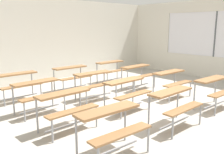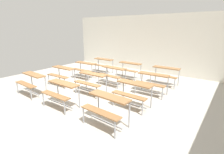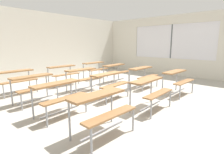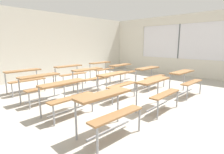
{
  "view_description": "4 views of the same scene",
  "coord_description": "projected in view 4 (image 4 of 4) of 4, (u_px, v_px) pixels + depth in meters",
  "views": [
    {
      "loc": [
        -4.14,
        -3.91,
        2.01
      ],
      "look_at": [
        -0.1,
        0.65,
        0.73
      ],
      "focal_mm": 39.15,
      "sensor_mm": 36.0,
      "label": 1
    },
    {
      "loc": [
        3.94,
        -4.13,
        2.31
      ],
      "look_at": [
        0.29,
        0.76,
        0.54
      ],
      "focal_mm": 27.09,
      "sensor_mm": 36.0,
      "label": 2
    },
    {
      "loc": [
        -3.8,
        -3.3,
        1.6
      ],
      "look_at": [
        0.35,
        0.41,
        0.53
      ],
      "focal_mm": 28.0,
      "sensor_mm": 36.0,
      "label": 3
    },
    {
      "loc": [
        -3.8,
        -3.3,
        1.6
      ],
      "look_at": [
        -0.07,
        0.3,
        0.6
      ],
      "focal_mm": 28.0,
      "sensor_mm": 36.0,
      "label": 4
    }
  ],
  "objects": [
    {
      "name": "desk_bench_r3c2",
      "position": [
        102.0,
        66.0,
        8.09
      ],
      "size": [
        1.11,
        0.61,
        0.74
      ],
      "rotation": [
        0.0,
        0.0,
        0.02
      ],
      "color": "olive",
      "rests_on": "ground"
    },
    {
      "name": "desk_bench_r2c2",
      "position": [
        123.0,
        69.0,
        7.2
      ],
      "size": [
        1.12,
        0.64,
        0.74
      ],
      "rotation": [
        0.0,
        0.0,
        0.04
      ],
      "color": "olive",
      "rests_on": "ground"
    },
    {
      "name": "desk_bench_r1c1",
      "position": [
        116.0,
        80.0,
        5.08
      ],
      "size": [
        1.12,
        0.62,
        0.74
      ],
      "rotation": [
        0.0,
        0.0,
        0.03
      ],
      "color": "olive",
      "rests_on": "ground"
    },
    {
      "name": "desk_bench_r3c0",
      "position": [
        25.0,
        76.0,
        5.69
      ],
      "size": [
        1.11,
        0.6,
        0.74
      ],
      "rotation": [
        0.0,
        0.0,
        0.01
      ],
      "color": "olive",
      "rests_on": "ground"
    },
    {
      "name": "desk_bench_r1c0",
      "position": [
        66.0,
        91.0,
        3.9
      ],
      "size": [
        1.12,
        0.63,
        0.74
      ],
      "rotation": [
        0.0,
        0.0,
        0.03
      ],
      "color": "olive",
      "rests_on": "ground"
    },
    {
      "name": "wall_right",
      "position": [
        191.0,
        47.0,
        8.41
      ],
      "size": [
        0.12,
        9.0,
        3.0
      ],
      "color": "silver",
      "rests_on": "ground"
    },
    {
      "name": "desk_bench_r1c2",
      "position": [
        150.0,
        73.0,
        6.28
      ],
      "size": [
        1.11,
        0.6,
        0.74
      ],
      "rotation": [
        0.0,
        0.0,
        -0.01
      ],
      "color": "olive",
      "rests_on": "ground"
    },
    {
      "name": "desk_bench_r0c0",
      "position": [
        108.0,
        105.0,
        3.01
      ],
      "size": [
        1.12,
        0.62,
        0.74
      ],
      "rotation": [
        0.0,
        0.0,
        -0.03
      ],
      "color": "olive",
      "rests_on": "ground"
    },
    {
      "name": "desk_bench_r2c0",
      "position": [
        42.0,
        82.0,
        4.78
      ],
      "size": [
        1.13,
        0.64,
        0.74
      ],
      "rotation": [
        0.0,
        0.0,
        0.05
      ],
      "color": "olive",
      "rests_on": "ground"
    },
    {
      "name": "ground",
      "position": [
        121.0,
        98.0,
        5.24
      ],
      "size": [
        10.0,
        9.0,
        0.05
      ],
      "primitive_type": "cube",
      "color": "#ADA89E"
    },
    {
      "name": "desk_bench_r3c1",
      "position": [
        70.0,
        70.0,
        6.83
      ],
      "size": [
        1.1,
        0.59,
        0.74
      ],
      "rotation": [
        0.0,
        0.0,
        0.0
      ],
      "color": "olive",
      "rests_on": "ground"
    },
    {
      "name": "desk_bench_r0c1",
      "position": [
        157.0,
        87.0,
        4.2
      ],
      "size": [
        1.11,
        0.61,
        0.74
      ],
      "rotation": [
        0.0,
        0.0,
        0.02
      ],
      "color": "olive",
      "rests_on": "ground"
    },
    {
      "name": "desk_bench_r0c2",
      "position": [
        185.0,
        77.0,
        5.42
      ],
      "size": [
        1.12,
        0.63,
        0.74
      ],
      "rotation": [
        0.0,
        0.0,
        -0.03
      ],
      "color": "olive",
      "rests_on": "ground"
    },
    {
      "name": "wall_back",
      "position": [
        47.0,
        46.0,
        8.02
      ],
      "size": [
        10.0,
        0.12,
        3.0
      ],
      "primitive_type": "cube",
      "color": "silver",
      "rests_on": "ground"
    },
    {
      "name": "desk_bench_r2c1",
      "position": [
        89.0,
        74.0,
        5.95
      ],
      "size": [
        1.12,
        0.63,
        0.74
      ],
      "rotation": [
        0.0,
        0.0,
        -0.04
      ],
      "color": "olive",
      "rests_on": "ground"
    }
  ]
}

